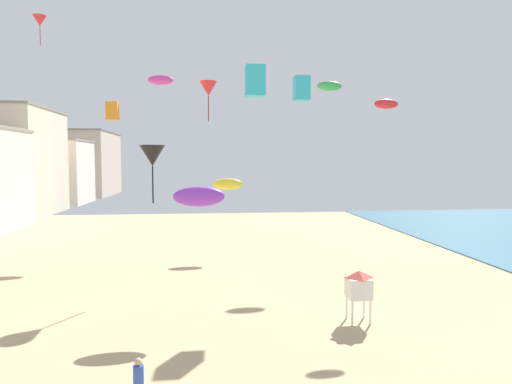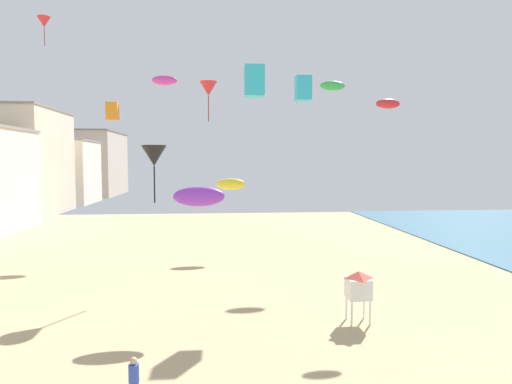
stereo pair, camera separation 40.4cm
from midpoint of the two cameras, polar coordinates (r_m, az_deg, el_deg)
name	(u,v)px [view 1 (the left image)]	position (r m, az deg, el deg)	size (l,w,h in m)	color
boardwalk_hotel_far	(11,162)	(73.97, -29.01, 3.40)	(11.44, 16.41, 15.57)	beige
boardwalk_hotel_distant	(53,172)	(90.18, -24.70, 2.35)	(12.28, 12.58, 11.76)	silver
boardwalk_hotel_furthest	(83,164)	(109.69, -21.34, 3.41)	(13.13, 21.30, 14.59)	#C6B29E
kite_flyer	(139,380)	(16.01, -15.57, -22.17)	(0.34, 0.34, 1.64)	#383D4C
lifeguard_stand	(359,285)	(22.89, 12.51, -11.55)	(1.10, 1.10, 2.55)	white
kite_cyan_box	(302,88)	(29.90, 5.46, 13.06)	(0.99, 0.99, 1.56)	#2DB7CC
kite_orange_box	(112,111)	(22.60, -18.40, 9.82)	(0.54, 0.54, 0.85)	orange
kite_yellow_parafoil	(228,184)	(38.38, -3.94, 1.02)	(2.51, 0.70, 0.98)	yellow
kite_cyan_box_2	(255,81)	(21.52, -0.67, 14.01)	(0.91, 0.91, 1.43)	#2DB7CC
kite_magenta_parafoil	(160,80)	(47.25, -12.38, 13.83)	(2.54, 0.71, 0.99)	#DB3D9E
kite_red_parafoil	(386,104)	(28.65, 15.93, 10.79)	(1.51, 0.42, 0.59)	red
kite_red_delta	(40,21)	(40.04, -26.24, 19.07)	(0.97, 0.97, 2.21)	red
kite_green_parafoil	(329,86)	(38.08, 9.08, 13.26)	(2.08, 0.58, 0.81)	green
kite_red_delta_2	(208,89)	(23.96, -6.62, 13.01)	(0.91, 0.91, 2.06)	red
kite_purple_parafoil	(199,197)	(23.66, -7.81, -0.58)	(2.73, 0.76, 1.06)	purple
kite_black_delta	(152,156)	(28.93, -13.53, 4.53)	(1.61, 1.61, 3.66)	black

